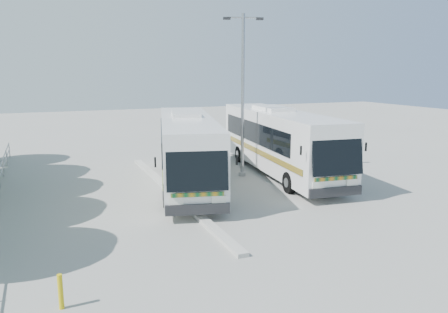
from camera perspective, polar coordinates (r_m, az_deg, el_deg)
name	(u,v)px	position (r m, az deg, el deg)	size (l,w,h in m)	color
ground	(233,199)	(20.13, 1.18, -5.61)	(100.00, 100.00, 0.00)	gray
kerb_divider	(172,192)	(21.16, -6.76, -4.64)	(0.40, 16.00, 0.15)	#B2B2AD
coach_main	(187,148)	(22.57, -4.82, 1.16)	(5.57, 12.74, 3.48)	silver
coach_adjacent	(279,140)	(25.04, 7.23, 2.19)	(4.04, 13.00, 3.55)	white
lamppost	(243,89)	(23.94, 2.46, 8.82)	(2.11, 0.80, 8.77)	#93969B
bollard	(61,292)	(11.93, -20.56, -16.20)	(0.13, 0.13, 0.91)	gold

